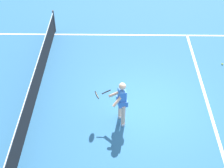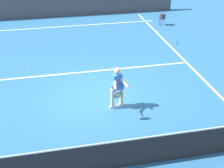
{
  "view_description": "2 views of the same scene",
  "coord_description": "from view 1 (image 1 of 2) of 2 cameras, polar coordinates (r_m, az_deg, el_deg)",
  "views": [
    {
      "loc": [
        -8.3,
        1.07,
        7.87
      ],
      "look_at": [
        -0.13,
        1.19,
        1.09
      ],
      "focal_mm": 53.86,
      "sensor_mm": 36.0,
      "label": 1
    },
    {
      "loc": [
        1.44,
        9.91,
        6.09
      ],
      "look_at": [
        -0.53,
        0.58,
        0.78
      ],
      "focal_mm": 49.54,
      "sensor_mm": 36.0,
      "label": 2
    }
  ],
  "objects": [
    {
      "name": "tennis_ball_near",
      "position": [
        13.95,
        18.2,
        3.27
      ],
      "size": [
        0.07,
        0.07,
        0.07
      ],
      "primitive_type": "sphere",
      "color": "#D1E533",
      "rests_on": "ground"
    },
    {
      "name": "sideline_right_marking",
      "position": [
        15.17,
        4.82,
        8.29
      ],
      "size": [
        0.1,
        19.92,
        0.01
      ],
      "primitive_type": "cube",
      "color": "white",
      "rests_on": "ground"
    },
    {
      "name": "ground_plane",
      "position": [
        11.48,
        5.98,
        -3.85
      ],
      "size": [
        28.49,
        28.49,
        0.0
      ],
      "primitive_type": "plane",
      "color": "teal"
    },
    {
      "name": "service_line_marking",
      "position": [
        11.86,
        16.09,
        -3.81
      ],
      "size": [
        9.26,
        0.1,
        0.01
      ],
      "primitive_type": "cube",
      "color": "white",
      "rests_on": "ground"
    },
    {
      "name": "tennis_player",
      "position": [
        10.38,
        1.54,
        -2.89
      ],
      "size": [
        0.67,
        1.06,
        1.55
      ],
      "color": "beige",
      "rests_on": "ground"
    },
    {
      "name": "court_net",
      "position": [
        11.45,
        -13.4,
        -1.84
      ],
      "size": [
        9.94,
        0.08,
        1.02
      ],
      "color": "#4C4C51",
      "rests_on": "ground"
    }
  ]
}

